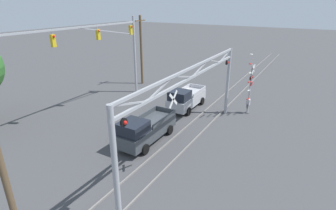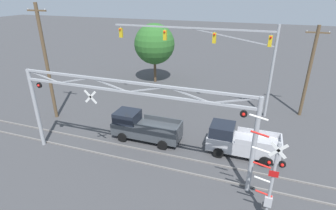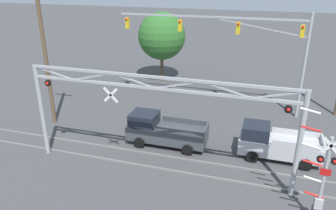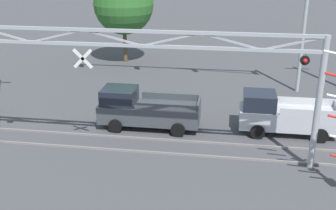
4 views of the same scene
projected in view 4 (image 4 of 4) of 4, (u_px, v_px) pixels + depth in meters
rail_track_near at (145, 152)px, 19.54m from camera, size 80.00×0.08×0.10m
rail_track_far at (151, 139)px, 20.87m from camera, size 80.00×0.08×0.10m
crossing_gantry at (142, 70)px, 17.87m from camera, size 14.95×0.29×5.80m
traffic_signal_span at (239, 0)px, 26.43m from camera, size 14.87×0.39×8.09m
pickup_truck_lead at (144, 109)px, 22.04m from camera, size 5.24×2.08×2.10m
pickup_truck_following at (283, 115)px, 21.35m from camera, size 4.86×2.08×2.10m
background_tree_beyond_span at (124, 4)px, 33.45m from camera, size 4.80×4.80×7.10m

